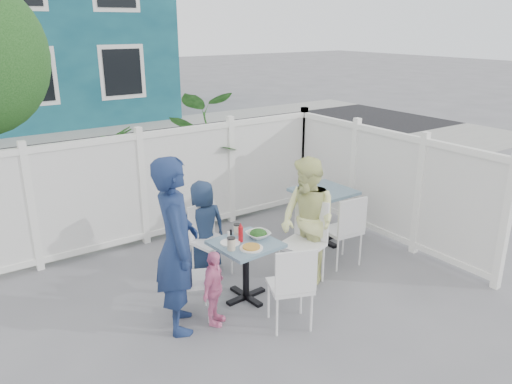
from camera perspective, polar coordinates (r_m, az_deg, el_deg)
ground at (r=5.45m, az=-3.18°, el=-14.60°), size 80.00×80.00×0.00m
near_sidewalk at (r=8.59m, az=-16.65°, el=-2.45°), size 24.00×2.60×0.01m
street at (r=12.02m, az=-22.36°, el=2.89°), size 24.00×5.00×0.01m
far_sidewalk at (r=15.00m, az=-25.12°, el=5.46°), size 24.00×1.60×0.01m
fence_back at (r=7.12m, az=-12.82°, el=0.15°), size 5.86×0.08×1.60m
fence_right at (r=7.34m, az=14.44°, el=0.59°), size 0.08×3.66×1.60m
potted_shrub_a at (r=7.69m, az=-15.97°, el=1.34°), size 1.25×1.25×1.58m
potted_shrub_b at (r=8.23m, az=-4.66°, el=4.17°), size 2.22×2.21×1.87m
main_table at (r=5.61m, az=-1.18°, el=-7.24°), size 0.71×0.71×0.70m
spare_table at (r=7.09m, az=7.70°, el=-1.11°), size 0.76×0.76×0.78m
chair_left at (r=5.33m, az=-8.34°, el=-9.20°), size 0.52×0.52×0.89m
chair_right at (r=6.00m, az=5.71°, el=-4.98°), size 0.56×0.58×1.01m
chair_back at (r=6.21m, az=-5.55°, el=-4.83°), size 0.48×0.47×0.90m
chair_near at (r=5.08m, az=4.19°, el=-10.24°), size 0.54×0.53×0.93m
chair_spare at (r=6.45m, az=10.24°, el=-3.86°), size 0.47×0.46×0.95m
man at (r=5.02m, az=-9.08°, el=-6.05°), size 0.65×0.78×1.82m
woman at (r=5.95m, az=5.94°, el=-3.34°), size 0.59×0.75×1.53m
boy at (r=6.30m, az=-6.06°, el=-3.87°), size 0.62×0.46×1.17m
toddler at (r=5.23m, az=-4.84°, el=-10.93°), size 0.50×0.46×0.82m
plate_main at (r=5.38m, az=-0.53°, el=-6.44°), size 0.25×0.25×0.02m
plate_side at (r=5.52m, az=-2.97°, el=-5.81°), size 0.22×0.22×0.02m
salad_bowl at (r=5.65m, az=0.26°, el=-4.90°), size 0.26×0.26×0.06m
coffee_cup_a at (r=5.34m, az=-2.85°, el=-5.99°), size 0.09×0.09×0.13m
coffee_cup_b at (r=5.72m, az=-2.17°, el=-4.33°), size 0.08×0.08×0.12m
ketchup_bottle at (r=5.53m, az=-1.76°, el=-4.85°), size 0.05×0.05×0.18m
salt_shaker at (r=5.67m, az=-3.16°, el=-4.85°), size 0.03×0.03×0.07m
pepper_shaker at (r=5.72m, az=-2.90°, el=-4.62°), size 0.03×0.03×0.06m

